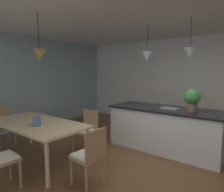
% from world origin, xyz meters
% --- Properties ---
extents(ground_plane, '(10.00, 8.40, 0.04)m').
position_xyz_m(ground_plane, '(0.00, 0.00, -0.02)').
color(ground_plane, brown).
extents(wall_back_kitchen, '(10.00, 0.12, 2.70)m').
position_xyz_m(wall_back_kitchen, '(0.00, 3.26, 1.35)').
color(wall_back_kitchen, white).
rests_on(wall_back_kitchen, ground_plane).
extents(window_wall_left_glazing, '(0.06, 8.40, 2.70)m').
position_xyz_m(window_wall_left_glazing, '(-4.06, 0.00, 1.35)').
color(window_wall_left_glazing, '#9EB7C6').
rests_on(window_wall_left_glazing, ground_plane).
extents(dining_table, '(2.04, 0.98, 0.74)m').
position_xyz_m(dining_table, '(-1.89, -0.88, 0.67)').
color(dining_table, '#D1B284').
rests_on(dining_table, ground_plane).
extents(chair_window_end, '(0.41, 0.41, 0.87)m').
position_xyz_m(chair_window_end, '(-3.28, -0.87, 0.47)').
color(chair_window_end, '#A87F56').
rests_on(chair_window_end, ground_plane).
extents(chair_far_right, '(0.42, 0.42, 0.87)m').
position_xyz_m(chair_far_right, '(-1.43, -0.01, 0.47)').
color(chair_far_right, '#A87F56').
rests_on(chair_far_right, ground_plane).
extents(chair_kitchen_end, '(0.43, 0.43, 0.87)m').
position_xyz_m(chair_kitchen_end, '(-0.50, -0.88, 0.47)').
color(chair_kitchen_end, '#A87F56').
rests_on(chair_kitchen_end, ground_plane).
extents(kitchen_island, '(2.35, 0.93, 0.91)m').
position_xyz_m(kitchen_island, '(-0.21, 1.12, 0.46)').
color(kitchen_island, silver).
rests_on(kitchen_island, ground_plane).
extents(pendant_over_table, '(0.25, 0.25, 0.84)m').
position_xyz_m(pendant_over_table, '(-1.81, -0.80, 1.96)').
color(pendant_over_table, black).
extents(pendant_over_island_main, '(0.25, 0.25, 0.82)m').
position_xyz_m(pendant_over_island_main, '(-0.66, 1.12, 1.99)').
color(pendant_over_island_main, black).
extents(pendant_over_island_aux, '(0.25, 0.25, 0.78)m').
position_xyz_m(pendant_over_island_aux, '(0.25, 1.12, 2.02)').
color(pendant_over_island_aux, black).
extents(potted_plant_on_island, '(0.31, 0.31, 0.44)m').
position_xyz_m(potted_plant_on_island, '(0.33, 1.12, 1.15)').
color(potted_plant_on_island, '#8C664C').
rests_on(potted_plant_on_island, kitchen_island).
extents(vase_on_dining_table, '(0.13, 0.13, 0.15)m').
position_xyz_m(vase_on_dining_table, '(-1.64, -1.01, 0.81)').
color(vase_on_dining_table, slate).
rests_on(vase_on_dining_table, dining_table).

